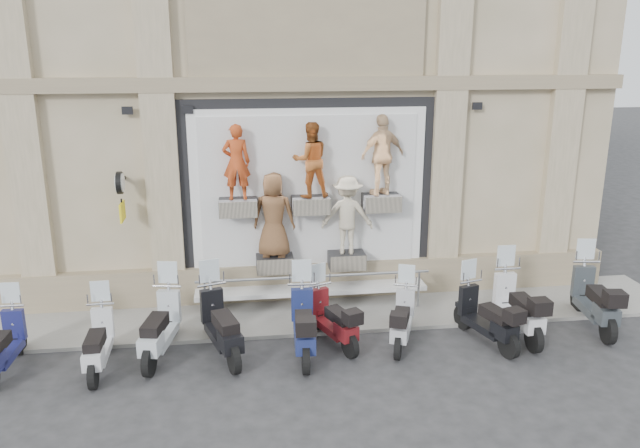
% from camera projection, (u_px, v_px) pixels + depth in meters
% --- Properties ---
extents(ground, '(90.00, 90.00, 0.00)m').
position_uv_depth(ground, '(328.00, 360.00, 11.56)').
color(ground, '#29292B').
rests_on(ground, ground).
extents(sidewalk, '(16.00, 2.20, 0.08)m').
position_uv_depth(sidewalk, '(314.00, 312.00, 13.55)').
color(sidewalk, gray).
rests_on(sidewalk, ground).
extents(building, '(14.00, 8.60, 12.00)m').
position_uv_depth(building, '(290.00, 31.00, 16.57)').
color(building, '#C1AC8D').
rests_on(building, ground).
extents(shop_vitrine, '(5.60, 0.84, 4.30)m').
position_uv_depth(shop_vitrine, '(314.00, 200.00, 13.52)').
color(shop_vitrine, black).
rests_on(shop_vitrine, ground).
extents(guard_rail, '(5.06, 0.10, 0.93)m').
position_uv_depth(guard_rail, '(314.00, 296.00, 13.34)').
color(guard_rail, '#9EA0A5').
rests_on(guard_rail, ground).
extents(clock_sign_bracket, '(0.10, 0.80, 1.02)m').
position_uv_depth(clock_sign_bracket, '(121.00, 190.00, 12.63)').
color(clock_sign_bracket, black).
rests_on(clock_sign_bracket, ground).
extents(scooter_a, '(0.59, 1.83, 1.47)m').
position_uv_depth(scooter_a, '(2.00, 334.00, 10.94)').
color(scooter_a, '#171A52').
rests_on(scooter_a, ground).
extents(scooter_b, '(0.57, 1.82, 1.47)m').
position_uv_depth(scooter_b, '(97.00, 332.00, 11.03)').
color(scooter_b, silver).
rests_on(scooter_b, ground).
extents(scooter_c, '(0.96, 2.10, 1.64)m').
position_uv_depth(scooter_c, '(160.00, 315.00, 11.50)').
color(scooter_c, '#ACB3BA').
rests_on(scooter_c, ground).
extents(scooter_d, '(1.18, 2.15, 1.68)m').
position_uv_depth(scooter_d, '(221.00, 313.00, 11.54)').
color(scooter_d, black).
rests_on(scooter_d, ground).
extents(scooter_e, '(0.71, 2.06, 1.65)m').
position_uv_depth(scooter_e, '(304.00, 313.00, 11.58)').
color(scooter_e, navy).
rests_on(scooter_e, ground).
extents(scooter_f, '(1.14, 1.88, 1.47)m').
position_uv_depth(scooter_f, '(333.00, 309.00, 12.01)').
color(scooter_f, '#601014').
rests_on(scooter_f, ground).
extents(scooter_g, '(1.11, 1.83, 1.43)m').
position_uv_depth(scooter_g, '(403.00, 310.00, 12.01)').
color(scooter_g, '#A4A5AB').
rests_on(scooter_g, ground).
extents(scooter_h, '(1.07, 1.96, 1.53)m').
position_uv_depth(scooter_h, '(487.00, 306.00, 12.03)').
color(scooter_h, black).
rests_on(scooter_h, ground).
extents(scooter_i, '(0.64, 2.07, 1.67)m').
position_uv_depth(scooter_i, '(518.00, 296.00, 12.36)').
color(scooter_i, silver).
rests_on(scooter_i, ground).
extents(scooter_j, '(0.91, 2.16, 1.70)m').
position_uv_depth(scooter_j, '(596.00, 288.00, 12.71)').
color(scooter_j, '#2D3337').
rests_on(scooter_j, ground).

